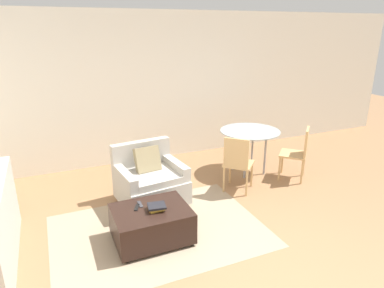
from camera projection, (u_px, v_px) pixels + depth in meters
The scene contains 11 objects.
ground_plane at pixel (230, 264), 3.73m from camera, with size 20.00×20.00×0.00m, color #936B47.
wall_back at pixel (140, 89), 6.27m from camera, with size 12.00×0.06×2.75m.
area_rug at pixel (159, 231), 4.33m from camera, with size 2.60×1.85×0.01m.
armchair at pixel (150, 181), 4.95m from camera, with size 0.99×0.91×0.86m.
ottoman at pixel (152, 223), 4.09m from camera, with size 0.89×0.69×0.42m.
book_stack at pixel (156, 207), 4.00m from camera, with size 0.23×0.21×0.07m.
tv_remote_primary at pixel (137, 207), 4.06m from camera, with size 0.10×0.16×0.01m.
tv_remote_secondary at pixel (140, 204), 4.13m from camera, with size 0.04×0.16×0.01m.
dining_table at pixel (250, 136), 5.90m from camera, with size 1.03×1.03×0.77m.
dining_chair_near_left at pixel (237, 161), 5.22m from camera, with size 0.59×0.59×0.90m.
dining_chair_near_right at pixel (299, 150), 5.66m from camera, with size 0.59×0.59×0.90m.
Camera 1 is at (-1.62, -2.68, 2.45)m, focal length 32.00 mm.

